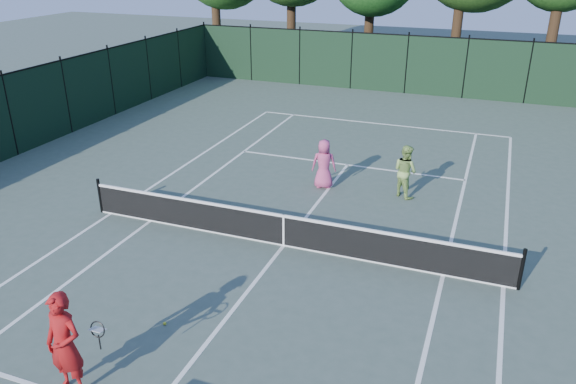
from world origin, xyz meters
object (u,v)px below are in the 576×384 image
(loose_ball_midcourt, at_px, (165,323))
(player_green, at_px, (405,171))
(player_pink, at_px, (324,164))
(coach, at_px, (65,345))

(loose_ball_midcourt, bearing_deg, player_green, 67.56)
(player_pink, distance_m, player_green, 2.59)
(player_pink, height_order, player_green, player_green)
(coach, distance_m, player_green, 11.34)
(player_green, distance_m, loose_ball_midcourt, 9.14)
(coach, relative_size, player_pink, 1.23)
(player_pink, bearing_deg, player_green, 169.86)
(player_pink, distance_m, loose_ball_midcourt, 8.27)
(player_pink, bearing_deg, coach, 66.97)
(loose_ball_midcourt, bearing_deg, player_pink, 83.74)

